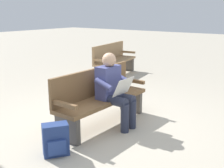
{
  "coord_description": "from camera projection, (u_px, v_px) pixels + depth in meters",
  "views": [
    {
      "loc": [
        3.42,
        2.7,
        1.81
      ],
      "look_at": [
        -0.03,
        0.15,
        0.7
      ],
      "focal_mm": 45.69,
      "sensor_mm": 36.0,
      "label": 1
    }
  ],
  "objects": [
    {
      "name": "ground_plane",
      "position": [
        104.0,
        124.0,
        4.67
      ],
      "size": [
        40.0,
        40.0,
        0.0
      ],
      "primitive_type": "plane",
      "color": "#B7AD99"
    },
    {
      "name": "bench_far",
      "position": [
        113.0,
        59.0,
        8.11
      ],
      "size": [
        1.85,
        0.77,
        0.9
      ],
      "rotation": [
        0.0,
        0.0,
        0.16
      ],
      "color": "#9E7A51",
      "rests_on": "ground"
    },
    {
      "name": "bench_near",
      "position": [
        100.0,
        97.0,
        4.6
      ],
      "size": [
        1.81,
        0.52,
        0.9
      ],
      "rotation": [
        0.0,
        0.0,
        -0.02
      ],
      "color": "brown",
      "rests_on": "ground"
    },
    {
      "name": "backpack",
      "position": [
        56.0,
        140.0,
        3.64
      ],
      "size": [
        0.37,
        0.35,
        0.42
      ],
      "rotation": [
        0.0,
        0.0,
        5.67
      ],
      "color": "navy",
      "rests_on": "ground"
    },
    {
      "name": "person_seated",
      "position": [
        114.0,
        88.0,
        4.47
      ],
      "size": [
        0.58,
        0.58,
        1.18
      ],
      "rotation": [
        0.0,
        0.0,
        -0.02
      ],
      "color": "#474C84",
      "rests_on": "ground"
    }
  ]
}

